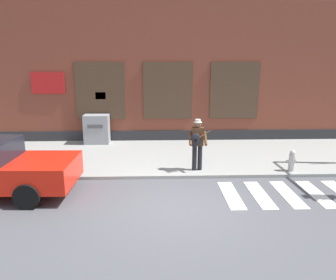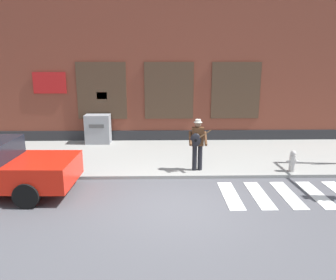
{
  "view_description": "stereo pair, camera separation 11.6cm",
  "coord_description": "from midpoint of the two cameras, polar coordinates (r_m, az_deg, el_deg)",
  "views": [
    {
      "loc": [
        -0.47,
        -7.68,
        3.66
      ],
      "look_at": [
        -0.14,
        2.26,
        1.19
      ],
      "focal_mm": 35.0,
      "sensor_mm": 36.0,
      "label": 1
    },
    {
      "loc": [
        -0.36,
        -7.68,
        3.66
      ],
      "look_at": [
        -0.14,
        2.26,
        1.19
      ],
      "focal_mm": 35.0,
      "sensor_mm": 36.0,
      "label": 2
    }
  ],
  "objects": [
    {
      "name": "ground_plane",
      "position": [
        8.52,
        1.07,
        -11.47
      ],
      "size": [
        160.0,
        160.0,
        0.0
      ],
      "primitive_type": "plane",
      "color": "#4C4C51"
    },
    {
      "name": "sidewalk",
      "position": [
        12.5,
        0.06,
        -2.8
      ],
      "size": [
        28.0,
        4.65,
        0.1
      ],
      "color": "gray",
      "rests_on": "ground"
    },
    {
      "name": "building_backdrop",
      "position": [
        16.29,
        -0.48,
        11.68
      ],
      "size": [
        28.0,
        4.06,
        6.02
      ],
      "color": "brown",
      "rests_on": "ground"
    },
    {
      "name": "crosswalk",
      "position": [
        10.09,
        24.08,
        -8.54
      ],
      "size": [
        5.2,
        1.9,
        0.01
      ],
      "color": "silver",
      "rests_on": "ground"
    },
    {
      "name": "busker",
      "position": [
        10.56,
        4.8,
        -0.32
      ],
      "size": [
        0.71,
        0.53,
        1.69
      ],
      "color": "black",
      "rests_on": "sidewalk"
    },
    {
      "name": "utility_box",
      "position": [
        14.39,
        -12.52,
        1.86
      ],
      "size": [
        1.05,
        0.66,
        1.24
      ],
      "color": "gray",
      "rests_on": "sidewalk"
    },
    {
      "name": "fire_hydrant",
      "position": [
        11.34,
        20.5,
        -3.4
      ],
      "size": [
        0.38,
        0.2,
        0.7
      ],
      "color": "#B2ADA8",
      "rests_on": "sidewalk"
    }
  ]
}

